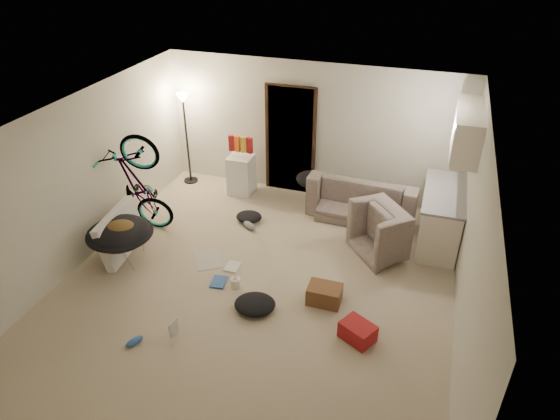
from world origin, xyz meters
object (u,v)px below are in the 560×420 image
(sofa, at_px, (362,201))
(armchair, at_px, (395,234))
(tv_box, at_px, (120,233))
(kitchen_counter, at_px, (441,218))
(drink_case_a, at_px, (324,294))
(drink_case_b, at_px, (358,332))
(juicer, at_px, (236,282))
(floor_lamp, at_px, (185,119))
(saucer_chair, at_px, (121,238))
(mini_fridge, at_px, (241,174))
(bicycle, at_px, (142,206))

(sofa, bearing_deg, armchair, 128.82)
(tv_box, bearing_deg, kitchen_counter, 15.12)
(tv_box, distance_m, drink_case_a, 3.34)
(drink_case_b, distance_m, juicer, 1.92)
(floor_lamp, xyz_separation_m, tv_box, (0.10, -2.55, -0.94))
(saucer_chair, xyz_separation_m, juicer, (1.88, -0.04, -0.34))
(drink_case_b, relative_size, juicer, 1.99)
(sofa, relative_size, juicer, 9.04)
(mini_fridge, distance_m, juicer, 2.88)
(bicycle, height_order, saucer_chair, bicycle)
(saucer_chair, xyz_separation_m, drink_case_a, (3.17, 0.04, -0.29))
(mini_fridge, distance_m, drink_case_b, 4.26)
(floor_lamp, xyz_separation_m, drink_case_b, (3.99, -3.25, -1.19))
(saucer_chair, distance_m, drink_case_b, 3.79)
(sofa, xyz_separation_m, drink_case_b, (0.50, -3.05, -0.15))
(drink_case_a, bearing_deg, drink_case_b, -44.97)
(sofa, xyz_separation_m, drink_case_a, (-0.07, -2.50, -0.14))
(armchair, bearing_deg, floor_lamp, 35.39)
(mini_fridge, bearing_deg, kitchen_counter, -9.09)
(drink_case_a, relative_size, juicer, 2.22)
(armchair, bearing_deg, drink_case_b, 135.51)
(armchair, height_order, mini_fridge, mini_fridge)
(armchair, xyz_separation_m, tv_box, (-4.08, -1.41, 0.06))
(floor_lamp, relative_size, tv_box, 1.64)
(juicer, bearing_deg, armchair, 38.83)
(mini_fridge, bearing_deg, sofa, -3.03)
(drink_case_b, bearing_deg, floor_lamp, 169.12)
(armchair, distance_m, tv_box, 4.32)
(bicycle, relative_size, mini_fridge, 2.47)
(floor_lamp, height_order, armchair, floor_lamp)
(sofa, bearing_deg, saucer_chair, 40.80)
(armchair, height_order, tv_box, tv_box)
(saucer_chair, distance_m, juicer, 1.91)
(armchair, bearing_deg, kitchen_counter, -92.42)
(floor_lamp, distance_m, armchair, 4.45)
(mini_fridge, relative_size, saucer_chair, 0.75)
(floor_lamp, bearing_deg, juicer, -52.57)
(kitchen_counter, relative_size, drink_case_a, 3.26)
(floor_lamp, relative_size, armchair, 1.91)
(saucer_chair, xyz_separation_m, drink_case_b, (3.74, -0.51, -0.30))
(sofa, distance_m, drink_case_a, 2.51)
(bicycle, bearing_deg, juicer, -121.72)
(floor_lamp, xyz_separation_m, mini_fridge, (1.15, -0.10, -0.93))
(kitchen_counter, height_order, juicer, kitchen_counter)
(saucer_chair, relative_size, drink_case_a, 2.17)
(kitchen_counter, relative_size, tv_box, 1.36)
(saucer_chair, bearing_deg, juicer, -1.28)
(armchair, bearing_deg, drink_case_a, 114.82)
(drink_case_a, bearing_deg, floor_lamp, 141.12)
(floor_lamp, distance_m, kitchen_counter, 4.95)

